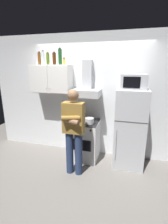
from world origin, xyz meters
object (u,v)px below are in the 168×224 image
at_px(person_standing, 74,130).
at_px(cooking_pot, 89,121).
at_px(bottle_spice_jar, 64,61).
at_px(upper_cabinet, 51,79).
at_px(range_hood, 86,87).
at_px(refrigerator, 130,129).
at_px(bottle_wine_green, 60,57).
at_px(bottle_vodka_clear, 43,58).
at_px(stove_oven, 85,140).
at_px(bottle_olive_oil, 48,59).
at_px(bottle_beer_brown, 39,58).
at_px(bottle_rum_dark, 54,59).
at_px(microwave, 134,82).

bearing_deg(person_standing, cooking_pot, 69.70).
bearing_deg(bottle_spice_jar, cooking_pot, -22.31).
bearing_deg(cooking_pot, upper_cabinet, 165.27).
relative_size(range_hood, refrigerator, 0.47).
relative_size(bottle_wine_green, bottle_vodka_clear, 1.13).
xyz_separation_m(range_hood, cooking_pot, (0.13, -0.25, -0.67)).
bearing_deg(stove_oven, bottle_olive_oil, 173.31).
xyz_separation_m(stove_oven, bottle_beer_brown, (-1.07, 0.14, 1.75)).
xyz_separation_m(stove_oven, bottle_wine_green, (-0.57, 0.11, 1.78)).
bearing_deg(bottle_rum_dark, upper_cabinet, -164.27).
bearing_deg(stove_oven, bottle_wine_green, 169.04).
height_order(stove_oven, bottle_vodka_clear, bottle_vodka_clear).
xyz_separation_m(range_hood, bottle_rum_dark, (-0.72, 0.02, 0.58)).
relative_size(bottle_wine_green, bottle_spice_jar, 2.35).
bearing_deg(bottle_vodka_clear, refrigerator, -4.53).
relative_size(bottle_spice_jar, bottle_olive_oil, 0.57).
bearing_deg(bottle_olive_oil, bottle_beer_brown, 168.64).
distance_m(microwave, person_standing, 1.45).
bearing_deg(microwave, bottle_wine_green, 176.59).
distance_m(range_hood, microwave, 0.97).
distance_m(stove_oven, bottle_wine_green, 1.87).
height_order(person_standing, bottle_spice_jar, bottle_spice_jar).
xyz_separation_m(stove_oven, refrigerator, (0.95, 0.00, 0.37)).
bearing_deg(range_hood, bottle_wine_green, -178.26).
relative_size(range_hood, bottle_wine_green, 2.25).
relative_size(refrigerator, bottle_olive_oil, 6.39).
height_order(range_hood, bottle_rum_dark, bottle_rum_dark).
xyz_separation_m(microwave, bottle_spice_jar, (-1.44, 0.12, 0.37)).
relative_size(cooking_pot, bottle_beer_brown, 1.08).
relative_size(range_hood, cooking_pot, 2.54).
height_order(upper_cabinet, stove_oven, upper_cabinet).
xyz_separation_m(bottle_rum_dark, bottle_olive_oil, (-0.13, -0.05, -0.01)).
distance_m(upper_cabinet, bottle_wine_green, 0.52).
xyz_separation_m(cooking_pot, bottle_beer_brown, (-1.20, 0.26, 1.25)).
bearing_deg(stove_oven, refrigerator, 0.04).
distance_m(upper_cabinet, range_hood, 0.81).
distance_m(stove_oven, bottle_vodka_clear, 2.02).
height_order(bottle_beer_brown, bottle_rum_dark, bottle_beer_brown).
bearing_deg(stove_oven, range_hood, 90.00).
bearing_deg(microwave, bottle_beer_brown, 176.44).
bearing_deg(range_hood, upper_cabinet, -179.91).
xyz_separation_m(microwave, bottle_beer_brown, (-2.02, 0.13, 0.44)).
relative_size(range_hood, microwave, 1.56).
relative_size(microwave, bottle_vodka_clear, 1.63).
bearing_deg(person_standing, upper_cabinet, 135.74).
bearing_deg(bottle_wine_green, bottle_beer_brown, 176.01).
relative_size(refrigerator, bottle_vodka_clear, 5.42).
bearing_deg(bottle_rum_dark, microwave, -4.44).
height_order(refrigerator, bottle_rum_dark, bottle_rum_dark).
relative_size(range_hood, bottle_vodka_clear, 2.54).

